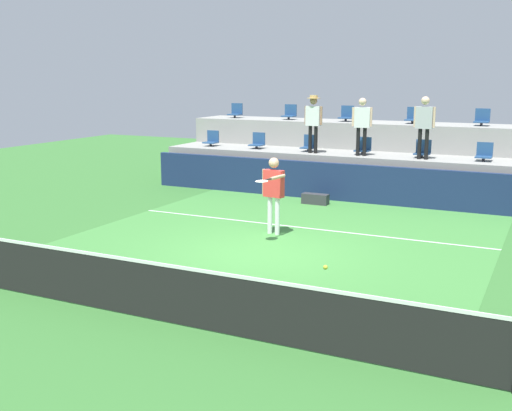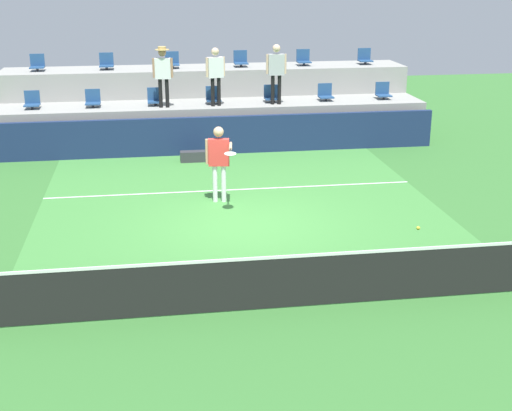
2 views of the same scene
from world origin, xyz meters
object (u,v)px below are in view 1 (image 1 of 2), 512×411
object	(u,v)px
stadium_chair_lower_right	(484,153)
equipment_bag	(315,199)
stadium_chair_lower_mid_right	(423,150)
spectator_in_white	(362,121)
stadium_chair_upper_right	(482,119)
stadium_chair_upper_mid_left	(347,115)
stadium_chair_lower_left	(258,142)
spectator_leaning_on_rail	(424,121)
stadium_chair_lower_mid_left	(309,145)
stadium_chair_upper_left	(290,113)
tennis_player	(273,187)
tennis_ball	(325,267)
stadium_chair_upper_mid_right	(413,117)
spectator_with_hat	(313,118)
stadium_chair_lower_far_left	(212,140)
stadium_chair_lower_center	(363,147)
stadium_chair_upper_far_left	(236,112)

from	to	relation	value
stadium_chair_lower_right	equipment_bag	xyz separation A→B (m)	(-4.26, -2.02, -1.31)
stadium_chair_lower_mid_right	spectator_in_white	size ratio (longest dim) A/B	0.30
equipment_bag	stadium_chair_upper_right	bearing A→B (deg)	44.16
stadium_chair_lower_mid_right	stadium_chair_upper_mid_left	xyz separation A→B (m)	(-2.93, 1.80, 0.85)
stadium_chair_lower_left	spectator_leaning_on_rail	size ratio (longest dim) A/B	0.29
stadium_chair_lower_mid_left	equipment_bag	xyz separation A→B (m)	(0.99, -2.02, -1.31)
spectator_in_white	stadium_chair_upper_left	bearing A→B (deg)	146.11
stadium_chair_lower_left	tennis_player	bearing A→B (deg)	-61.03
tennis_player	spectator_in_white	distance (m)	5.48
spectator_leaning_on_rail	tennis_ball	bearing A→B (deg)	-86.10
stadium_chair_lower_right	tennis_player	size ratio (longest dim) A/B	0.29
stadium_chair_upper_left	spectator_in_white	bearing A→B (deg)	-33.89
stadium_chair_lower_mid_right	stadium_chair_upper_mid_right	xyz separation A→B (m)	(-0.71, 1.80, 0.85)
stadium_chair_upper_right	tennis_player	size ratio (longest dim) A/B	0.29
spectator_in_white	tennis_ball	bearing A→B (deg)	-76.01
stadium_chair_lower_left	spectator_with_hat	xyz separation A→B (m)	(2.08, -0.38, 0.88)
stadium_chair_lower_far_left	stadium_chair_lower_mid_right	distance (m)	7.11
stadium_chair_lower_mid_left	stadium_chair_lower_center	size ratio (longest dim) A/B	1.00
stadium_chair_lower_far_left	stadium_chair_lower_right	bearing A→B (deg)	0.00
stadium_chair_lower_mid_right	stadium_chair_upper_left	bearing A→B (deg)	160.19
stadium_chair_upper_mid_right	equipment_bag	bearing A→B (deg)	-115.78
stadium_chair_lower_mid_right	spectator_leaning_on_rail	xyz separation A→B (m)	(0.07, -0.38, 0.87)
stadium_chair_upper_far_left	equipment_bag	distance (m)	6.34
stadium_chair_upper_right	stadium_chair_lower_mid_left	bearing A→B (deg)	-159.93
stadium_chair_lower_left	equipment_bag	bearing A→B (deg)	-35.74
stadium_chair_upper_left	equipment_bag	distance (m)	5.03
stadium_chair_upper_right	equipment_bag	size ratio (longest dim) A/B	0.68
stadium_chair_upper_mid_left	spectator_leaning_on_rail	size ratio (longest dim) A/B	0.29
spectator_in_white	equipment_bag	size ratio (longest dim) A/B	2.25
stadium_chair_lower_far_left	stadium_chair_upper_mid_right	world-z (taller)	stadium_chair_upper_mid_right
stadium_chair_lower_far_left	stadium_chair_lower_center	bearing A→B (deg)	0.00
stadium_chair_lower_mid_right	stadium_chair_upper_mid_right	size ratio (longest dim) A/B	1.00
stadium_chair_upper_mid_right	spectator_leaning_on_rail	world-z (taller)	spectator_leaning_on_rail
stadium_chair_upper_far_left	stadium_chair_upper_left	world-z (taller)	same
stadium_chair_upper_far_left	spectator_with_hat	bearing A→B (deg)	-29.64
stadium_chair_lower_far_left	equipment_bag	world-z (taller)	stadium_chair_lower_far_left
spectator_leaning_on_rail	tennis_ball	world-z (taller)	spectator_leaning_on_rail
stadium_chair_lower_mid_left	stadium_chair_upper_mid_right	size ratio (longest dim) A/B	1.00
stadium_chair_lower_far_left	stadium_chair_upper_left	world-z (taller)	stadium_chair_upper_left
stadium_chair_upper_mid_right	tennis_player	world-z (taller)	stadium_chair_upper_mid_right
stadium_chair_upper_right	spectator_leaning_on_rail	world-z (taller)	spectator_leaning_on_rail
stadium_chair_lower_right	stadium_chair_upper_right	bearing A→B (deg)	100.08
stadium_chair_lower_center	stadium_chair_upper_left	bearing A→B (deg)	150.71
stadium_chair_lower_left	stadium_chair_upper_right	world-z (taller)	stadium_chair_upper_right
stadium_chair_upper_mid_right	stadium_chair_upper_right	distance (m)	2.09
stadium_chair_upper_mid_right	spectator_in_white	bearing A→B (deg)	-115.40
stadium_chair_lower_far_left	spectator_with_hat	xyz separation A→B (m)	(3.82, -0.38, 0.88)
stadium_chair_lower_center	spectator_in_white	bearing A→B (deg)	-83.76
stadium_chair_lower_mid_right	stadium_chair_upper_mid_left	bearing A→B (deg)	148.40
tennis_player	spectator_with_hat	world-z (taller)	spectator_with_hat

